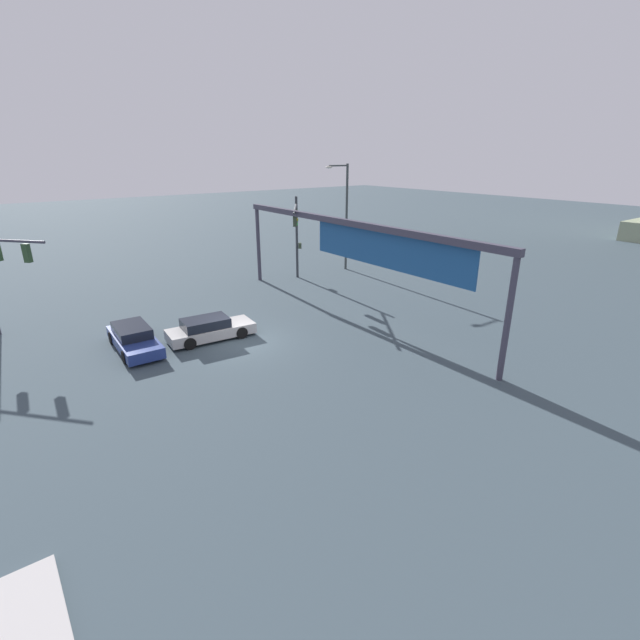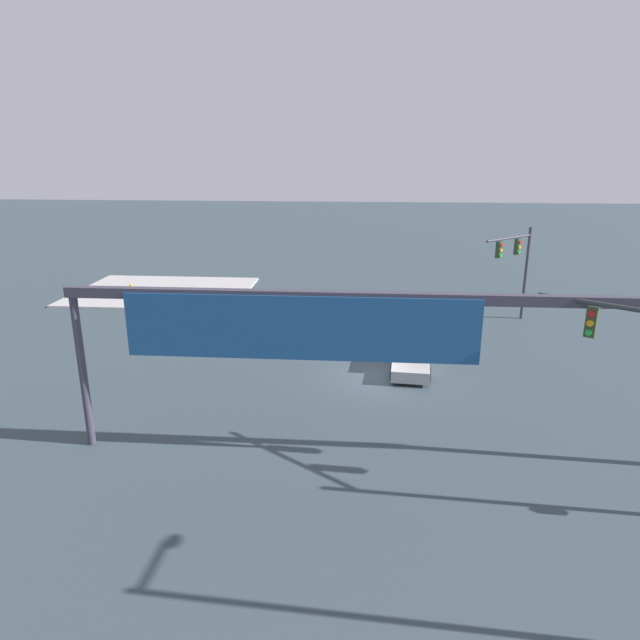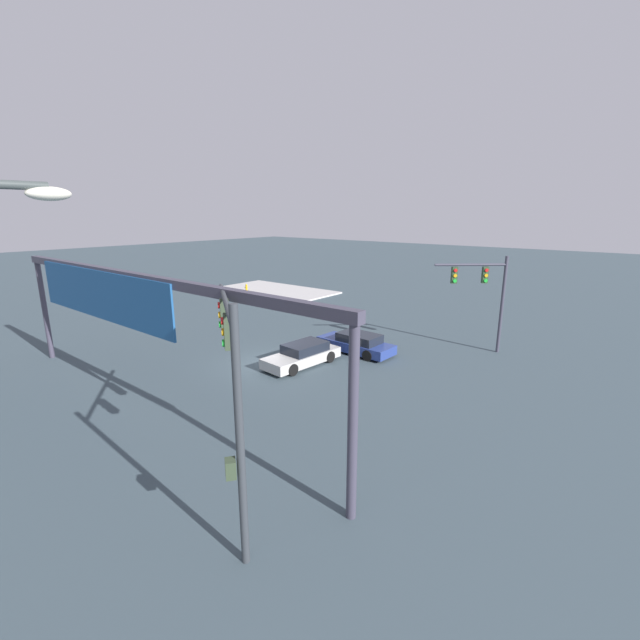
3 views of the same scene
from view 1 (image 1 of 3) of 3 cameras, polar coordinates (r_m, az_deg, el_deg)
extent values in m
plane|color=#394851|center=(24.43, -9.73, -2.82)|extent=(184.74, 184.74, 0.00)
cylinder|color=#31363B|center=(36.37, -2.93, 10.26)|extent=(0.20, 0.20, 6.36)
cylinder|color=#31363B|center=(33.10, -3.13, 13.81)|extent=(4.86, 3.52, 0.15)
cube|color=#32402D|center=(33.90, -3.08, 12.94)|extent=(0.41, 0.40, 0.95)
cylinder|color=red|center=(33.86, -2.81, 13.44)|extent=(0.20, 0.16, 0.20)
cylinder|color=orange|center=(33.90, -2.80, 12.93)|extent=(0.20, 0.16, 0.20)
cylinder|color=green|center=(33.94, -2.79, 12.43)|extent=(0.20, 0.16, 0.20)
cube|color=#32402D|center=(31.94, -3.17, 12.49)|extent=(0.41, 0.40, 0.95)
cylinder|color=red|center=(31.90, -2.89, 13.02)|extent=(0.20, 0.16, 0.20)
cylinder|color=orange|center=(31.94, -2.88, 12.49)|extent=(0.20, 0.16, 0.20)
cylinder|color=green|center=(31.98, -2.87, 11.95)|extent=(0.20, 0.16, 0.20)
cube|color=#32402D|center=(36.48, -2.53, 9.32)|extent=(0.38, 0.37, 0.44)
cylinder|color=#3A3948|center=(28.12, -34.50, 8.21)|extent=(3.21, 2.86, 0.14)
cylinder|color=orange|center=(28.96, -35.29, 7.07)|extent=(0.19, 0.18, 0.20)
cylinder|color=green|center=(29.02, -35.17, 6.50)|extent=(0.19, 0.18, 0.20)
cube|color=#294428|center=(27.58, -32.92, 7.07)|extent=(0.41, 0.41, 0.95)
cylinder|color=red|center=(27.64, -32.82, 7.74)|extent=(0.19, 0.18, 0.20)
cylinder|color=orange|center=(27.69, -32.70, 7.14)|extent=(0.19, 0.18, 0.20)
cylinder|color=green|center=(27.75, -32.58, 6.54)|extent=(0.19, 0.18, 0.20)
cylinder|color=#394141|center=(38.98, 3.35, 12.65)|extent=(0.20, 0.20, 8.69)
cylinder|color=#394141|center=(38.09, 2.33, 18.82)|extent=(0.16, 1.86, 0.12)
ellipsoid|color=silver|center=(37.53, 1.15, 18.66)|extent=(0.31, 0.61, 0.20)
cylinder|color=#3B3849|center=(35.87, -7.74, 9.28)|extent=(0.28, 0.28, 5.52)
cylinder|color=#3B3849|center=(20.75, 22.52, -0.15)|extent=(0.28, 0.28, 5.52)
cube|color=#3B3849|center=(26.76, 3.48, 12.13)|extent=(21.59, 0.35, 0.35)
cube|color=#1C4D87|center=(24.95, 8.19, 8.97)|extent=(11.63, 0.08, 2.17)
cube|color=navy|center=(24.98, -22.28, -2.50)|extent=(4.80, 1.91, 0.55)
cube|color=black|center=(25.06, -22.59, -1.18)|extent=(2.52, 1.62, 0.50)
cylinder|color=black|center=(23.85, -19.52, -3.49)|extent=(0.65, 0.24, 0.64)
cylinder|color=black|center=(23.55, -23.30, -4.32)|extent=(0.65, 0.24, 0.64)
cylinder|color=black|center=(26.52, -21.31, -1.34)|extent=(0.65, 0.24, 0.64)
cylinder|color=black|center=(26.25, -24.71, -2.05)|extent=(0.65, 0.24, 0.64)
cube|color=#B5B3B1|center=(25.13, -13.53, -1.37)|extent=(2.12, 4.70, 0.55)
cube|color=black|center=(24.87, -14.22, -0.36)|extent=(1.72, 2.50, 0.50)
cylinder|color=black|center=(26.31, -11.18, -0.47)|extent=(0.27, 0.66, 0.64)
cylinder|color=black|center=(24.90, -9.83, -1.58)|extent=(0.27, 0.66, 0.64)
cylinder|color=black|center=(25.54, -17.09, -1.64)|extent=(0.27, 0.66, 0.64)
cylinder|color=black|center=(24.08, -16.05, -2.86)|extent=(0.27, 0.66, 0.64)
camera|label=2|loc=(39.58, 25.50, 19.52)|focal=31.37mm
camera|label=3|loc=(44.58, -2.04, 18.56)|focal=23.95mm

